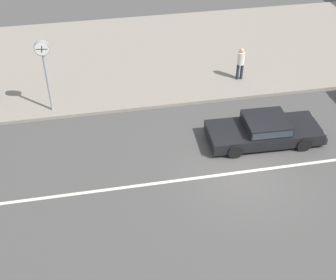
# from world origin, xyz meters

# --- Properties ---
(ground_plane) EXTENTS (160.00, 160.00, 0.00)m
(ground_plane) POSITION_xyz_m (0.00, 0.00, 0.00)
(ground_plane) COLOR #4C4947
(lane_centre_stripe) EXTENTS (50.40, 0.14, 0.01)m
(lane_centre_stripe) POSITION_xyz_m (0.00, 0.00, 0.00)
(lane_centre_stripe) COLOR silver
(lane_centre_stripe) RESTS_ON ground
(kerb_strip) EXTENTS (68.00, 10.00, 0.15)m
(kerb_strip) POSITION_xyz_m (0.00, 9.83, 0.07)
(kerb_strip) COLOR gray
(kerb_strip) RESTS_ON ground
(sedan_black_4) EXTENTS (4.68, 2.04, 1.06)m
(sedan_black_4) POSITION_xyz_m (1.43, 1.72, 0.54)
(sedan_black_4) COLOR black
(sedan_black_4) RESTS_ON ground
(street_clock) EXTENTS (0.63, 0.22, 3.29)m
(street_clock) POSITION_xyz_m (-7.00, 5.39, 2.60)
(street_clock) COLOR #9E9EA3
(street_clock) RESTS_ON kerb_strip
(pedestrian_mid_kerb) EXTENTS (0.34, 0.34, 1.63)m
(pedestrian_mid_kerb) POSITION_xyz_m (1.89, 6.42, 1.09)
(pedestrian_mid_kerb) COLOR #232838
(pedestrian_mid_kerb) RESTS_ON kerb_strip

